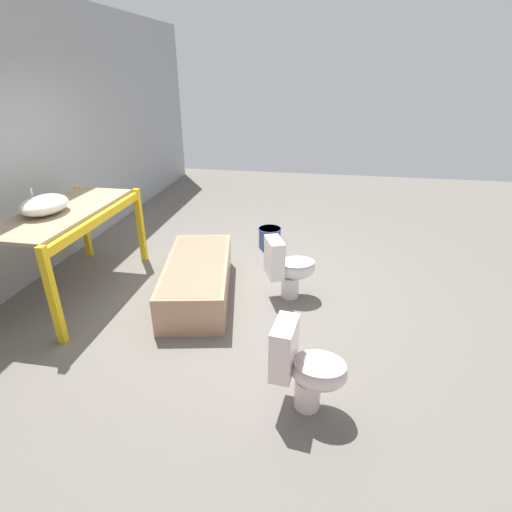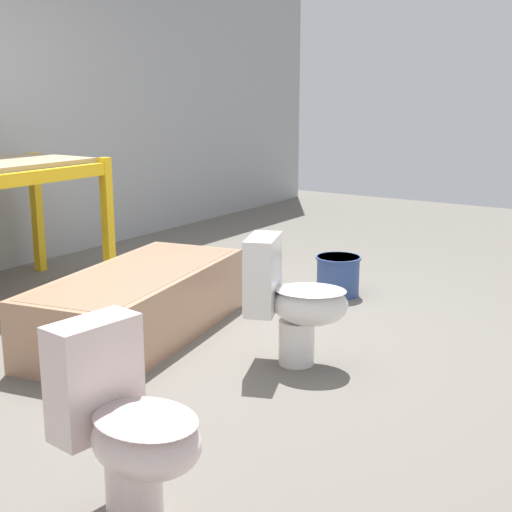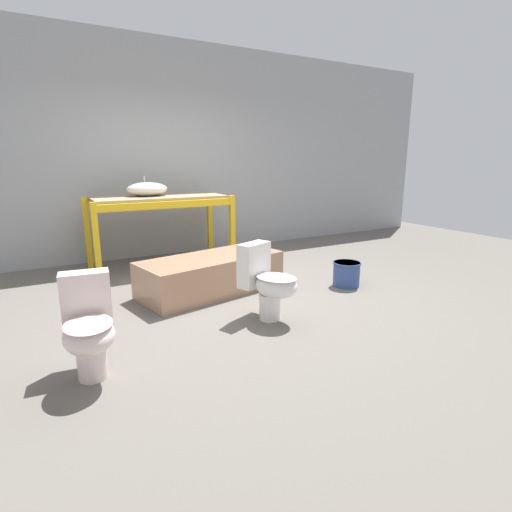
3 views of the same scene
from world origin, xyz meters
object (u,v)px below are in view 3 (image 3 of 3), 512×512
at_px(sink_basin, 147,189).
at_px(toilet_far, 268,281).
at_px(toilet_near, 89,327).
at_px(bathtub_main, 211,271).
at_px(bucket_white, 346,273).

bearing_deg(sink_basin, toilet_far, -80.45).
distance_m(sink_basin, toilet_near, 3.11).
xyz_separation_m(sink_basin, toilet_near, (-1.17, -2.79, -0.71)).
bearing_deg(toilet_far, sink_basin, 77.81).
xyz_separation_m(bathtub_main, bucket_white, (1.48, -0.61, -0.08)).
height_order(sink_basin, toilet_near, sink_basin).
distance_m(bathtub_main, toilet_far, 1.03).
xyz_separation_m(sink_basin, bathtub_main, (0.28, -1.49, -0.84)).
bearing_deg(toilet_far, bathtub_main, 76.00).
height_order(sink_basin, toilet_far, sink_basin).
bearing_deg(toilet_far, bucket_white, -5.02).
bearing_deg(bathtub_main, bucket_white, -33.52).
relative_size(toilet_far, bucket_white, 2.14).
relative_size(bathtub_main, toilet_far, 2.41).
height_order(toilet_near, bucket_white, toilet_near).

